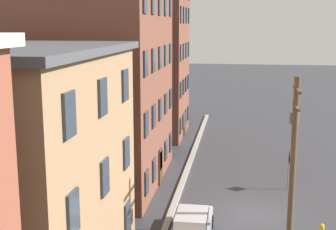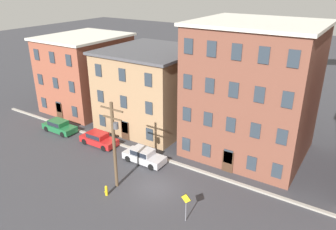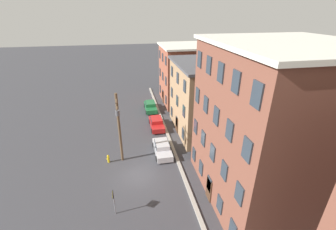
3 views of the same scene
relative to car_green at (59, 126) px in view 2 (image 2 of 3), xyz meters
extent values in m
plane|color=#38383D|center=(16.49, -3.22, -0.75)|extent=(200.00, 200.00, 0.00)
cube|color=#9E998E|center=(16.49, 1.28, -0.67)|extent=(56.00, 0.36, 0.16)
cube|color=brown|center=(-3.11, 8.14, 4.21)|extent=(8.98, 10.74, 9.91)
cube|color=silver|center=(-3.11, 8.14, 9.31)|extent=(9.48, 11.24, 0.30)
cube|color=#2D3842|center=(-6.10, 2.72, 0.90)|extent=(0.90, 0.10, 1.40)
cube|color=#2D3842|center=(-6.10, 2.72, 4.21)|extent=(0.90, 0.10, 1.40)
cube|color=#2D3842|center=(-6.10, 2.72, 7.51)|extent=(0.90, 0.10, 1.40)
cube|color=#2D3842|center=(-3.11, 2.72, 0.90)|extent=(0.90, 0.10, 1.40)
cube|color=#2D3842|center=(-3.11, 2.72, 4.21)|extent=(0.90, 0.10, 1.40)
cube|color=#2D3842|center=(-3.11, 2.72, 7.51)|extent=(0.90, 0.10, 1.40)
cube|color=#2D3842|center=(-0.11, 2.72, 0.90)|extent=(0.90, 0.10, 1.40)
cube|color=#2D3842|center=(-0.11, 2.72, 4.21)|extent=(0.90, 0.10, 1.40)
cube|color=#2D3842|center=(-0.11, 2.72, 7.51)|extent=(0.90, 0.10, 1.40)
cube|color=#472D1E|center=(-3.11, 2.72, 0.35)|extent=(1.10, 0.10, 2.20)
cube|color=#9E7A56|center=(8.15, 8.17, 3.90)|extent=(10.41, 10.79, 9.30)
cube|color=#4C4C51|center=(8.15, 8.17, 8.70)|extent=(10.91, 11.29, 0.30)
cube|color=#2D3842|center=(4.68, 2.72, 0.80)|extent=(0.90, 0.10, 1.40)
cube|color=#2D3842|center=(4.68, 2.72, 3.90)|extent=(0.90, 0.10, 1.40)
cube|color=#2D3842|center=(4.68, 2.72, 7.00)|extent=(0.90, 0.10, 1.40)
cube|color=#2D3842|center=(8.15, 2.72, 0.80)|extent=(0.90, 0.10, 1.40)
cube|color=#2D3842|center=(8.15, 2.72, 3.90)|extent=(0.90, 0.10, 1.40)
cube|color=#2D3842|center=(8.15, 2.72, 7.00)|extent=(0.90, 0.10, 1.40)
cube|color=#2D3842|center=(11.62, 2.72, 0.80)|extent=(0.90, 0.10, 1.40)
cube|color=#2D3842|center=(11.62, 2.72, 3.90)|extent=(0.90, 0.10, 1.40)
cube|color=#2D3842|center=(11.62, 2.72, 7.00)|extent=(0.90, 0.10, 1.40)
cube|color=#472D1E|center=(8.15, 2.72, 0.35)|extent=(1.10, 0.10, 2.20)
cube|color=brown|center=(20.84, 8.04, 5.92)|extent=(11.52, 10.53, 13.33)
cube|color=silver|center=(20.84, 8.04, 12.73)|extent=(12.02, 11.03, 0.30)
cube|color=#2D3842|center=(16.23, 2.72, 0.92)|extent=(0.90, 0.10, 1.40)
cube|color=#2D3842|center=(16.23, 2.72, 4.25)|extent=(0.90, 0.10, 1.40)
cube|color=#2D3842|center=(16.23, 2.72, 7.58)|extent=(0.90, 0.10, 1.40)
cube|color=#2D3842|center=(16.23, 2.72, 10.91)|extent=(0.90, 0.10, 1.40)
cube|color=#2D3842|center=(18.53, 2.72, 0.92)|extent=(0.90, 0.10, 1.40)
cube|color=#2D3842|center=(18.53, 2.72, 4.25)|extent=(0.90, 0.10, 1.40)
cube|color=#2D3842|center=(18.53, 2.72, 7.58)|extent=(0.90, 0.10, 1.40)
cube|color=#2D3842|center=(18.53, 2.72, 10.91)|extent=(0.90, 0.10, 1.40)
cube|color=#2D3842|center=(20.84, 2.72, 0.92)|extent=(0.90, 0.10, 1.40)
cube|color=#2D3842|center=(20.84, 2.72, 4.25)|extent=(0.90, 0.10, 1.40)
cube|color=#2D3842|center=(20.84, 2.72, 7.58)|extent=(0.90, 0.10, 1.40)
cube|color=#2D3842|center=(20.84, 2.72, 10.91)|extent=(0.90, 0.10, 1.40)
cube|color=#2D3842|center=(23.14, 2.72, 0.92)|extent=(0.90, 0.10, 1.40)
cube|color=#2D3842|center=(23.14, 2.72, 4.25)|extent=(0.90, 0.10, 1.40)
cube|color=#2D3842|center=(23.14, 2.72, 7.58)|extent=(0.90, 0.10, 1.40)
cube|color=#2D3842|center=(23.14, 2.72, 10.91)|extent=(0.90, 0.10, 1.40)
cube|color=#2D3842|center=(25.44, 2.72, 0.92)|extent=(0.90, 0.10, 1.40)
cube|color=#2D3842|center=(25.44, 2.72, 4.25)|extent=(0.90, 0.10, 1.40)
cube|color=#2D3842|center=(25.44, 2.72, 7.58)|extent=(0.90, 0.10, 1.40)
cube|color=#2D3842|center=(25.44, 2.72, 10.91)|extent=(0.90, 0.10, 1.40)
cube|color=#472D1E|center=(20.84, 2.72, 0.35)|extent=(1.10, 0.10, 2.20)
cube|color=#1E6638|center=(0.07, 0.00, -0.22)|extent=(4.40, 1.80, 0.70)
cube|color=#1E6638|center=(-0.13, 0.00, 0.41)|extent=(2.20, 1.51, 0.55)
cube|color=#1E232D|center=(-0.13, 0.00, 0.41)|extent=(2.02, 1.58, 0.48)
cylinder|color=black|center=(1.52, 0.85, -0.42)|extent=(0.66, 0.22, 0.66)
cylinder|color=black|center=(1.52, -0.85, -0.42)|extent=(0.66, 0.22, 0.66)
cylinder|color=black|center=(-1.38, 0.85, -0.42)|extent=(0.66, 0.22, 0.66)
cylinder|color=black|center=(-1.38, -0.85, -0.42)|extent=(0.66, 0.22, 0.66)
cube|color=#B21E1E|center=(6.48, 0.12, -0.22)|extent=(4.40, 1.80, 0.70)
cube|color=#B21E1E|center=(6.28, 0.12, 0.41)|extent=(2.20, 1.51, 0.55)
cube|color=#1E232D|center=(6.28, 0.12, 0.41)|extent=(2.02, 1.58, 0.48)
cylinder|color=black|center=(7.93, 0.97, -0.42)|extent=(0.66, 0.22, 0.66)
cylinder|color=black|center=(7.93, -0.73, -0.42)|extent=(0.66, 0.22, 0.66)
cylinder|color=black|center=(5.03, 0.97, -0.42)|extent=(0.66, 0.22, 0.66)
cylinder|color=black|center=(5.03, -0.73, -0.42)|extent=(0.66, 0.22, 0.66)
cube|color=#B7B7BC|center=(13.02, -0.17, -0.22)|extent=(4.40, 1.80, 0.70)
cube|color=#B7B7BC|center=(12.82, -0.17, 0.41)|extent=(2.20, 1.51, 0.55)
cube|color=#1E232D|center=(12.82, -0.17, 0.41)|extent=(2.02, 1.58, 0.48)
cylinder|color=black|center=(14.47, 0.68, -0.42)|extent=(0.66, 0.22, 0.66)
cylinder|color=black|center=(14.47, -1.02, -0.42)|extent=(0.66, 0.22, 0.66)
cylinder|color=black|center=(11.57, 0.68, -0.42)|extent=(0.66, 0.22, 0.66)
cylinder|color=black|center=(11.57, -1.02, -0.42)|extent=(0.66, 0.22, 0.66)
cylinder|color=slate|center=(20.95, -5.52, 0.45)|extent=(0.08, 0.08, 2.40)
cube|color=yellow|center=(20.95, -5.55, 1.36)|extent=(0.83, 0.03, 0.83)
cube|color=black|center=(20.95, -5.54, 1.36)|extent=(0.90, 0.02, 0.90)
cylinder|color=brown|center=(13.42, -4.87, 3.29)|extent=(0.28, 0.28, 8.07)
cube|color=brown|center=(13.42, -4.87, 6.72)|extent=(2.40, 0.12, 0.12)
cube|color=brown|center=(13.42, -4.87, 5.92)|extent=(2.00, 0.12, 0.12)
cylinder|color=#515156|center=(13.77, -4.87, 5.32)|extent=(0.44, 0.44, 0.55)
cylinder|color=yellow|center=(13.59, -6.40, -0.35)|extent=(0.24, 0.24, 0.80)
sphere|color=yellow|center=(13.59, -6.40, 0.10)|extent=(0.22, 0.22, 0.22)
cylinder|color=yellow|center=(13.59, -6.56, -0.30)|extent=(0.10, 0.12, 0.10)
camera|label=1|loc=(-8.35, -2.24, 9.65)|focal=50.00mm
camera|label=2|loc=(30.74, -23.20, 16.62)|focal=35.00mm
camera|label=3|loc=(35.15, -3.79, 14.83)|focal=24.00mm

